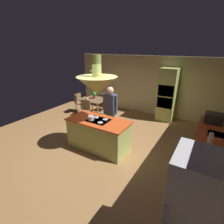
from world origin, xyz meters
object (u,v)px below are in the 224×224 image
at_px(kitchen_island, 99,134).
at_px(cooking_pot_on_cooktop, 91,118).
at_px(oven_tower, 167,95).
at_px(person_at_island, 110,110).
at_px(chair_facing_island, 85,109).
at_px(refrigerator, 195,211).
at_px(canister_sugar, 211,137).
at_px(chair_by_back_wall, 103,101).
at_px(canister_flour, 210,140).
at_px(microwave_on_counter, 214,118).
at_px(dining_table, 95,101).
at_px(cup_on_table, 87,99).
at_px(chair_at_corner, 80,102).
at_px(potted_plant_on_table, 94,95).

height_order(kitchen_island, cooking_pot_on_cooktop, cooking_pot_on_cooktop).
distance_m(oven_tower, person_at_island, 2.77).
bearing_deg(chair_facing_island, refrigerator, -34.84).
bearing_deg(chair_facing_island, canister_sugar, -12.91).
distance_m(chair_by_back_wall, canister_flour, 5.23).
height_order(refrigerator, microwave_on_counter, refrigerator).
xyz_separation_m(dining_table, person_at_island, (1.66, -1.39, 0.36)).
height_order(canister_flour, microwave_on_counter, microwave_on_counter).
bearing_deg(chair_by_back_wall, cup_on_table, 76.31).
relative_size(chair_by_back_wall, chair_at_corner, 1.00).
bearing_deg(potted_plant_on_table, chair_by_back_wall, 83.60).
relative_size(oven_tower, microwave_on_counter, 4.64).
xyz_separation_m(canister_flour, canister_sugar, (0.00, 0.18, 0.01)).
bearing_deg(canister_sugar, canister_flour, -90.00).
height_order(oven_tower, cooking_pot_on_cooktop, oven_tower).
height_order(kitchen_island, microwave_on_counter, microwave_on_counter).
distance_m(person_at_island, microwave_on_counter, 2.98).
bearing_deg(potted_plant_on_table, person_at_island, -40.23).
relative_size(kitchen_island, canister_sugar, 10.27).
distance_m(oven_tower, chair_facing_island, 3.38).
xyz_separation_m(oven_tower, person_at_island, (-1.14, -2.53, -0.05)).
relative_size(potted_plant_on_table, canister_sugar, 1.69).
bearing_deg(potted_plant_on_table, microwave_on_counter, -8.28).
bearing_deg(canister_flour, cooking_pot_on_cooktop, -173.51).
distance_m(dining_table, cooking_pot_on_cooktop, 2.73).
distance_m(chair_facing_island, cup_on_table, 0.58).
height_order(dining_table, potted_plant_on_table, potted_plant_on_table).
bearing_deg(microwave_on_counter, canister_sugar, -90.00).
bearing_deg(canister_flour, potted_plant_on_table, 156.88).
bearing_deg(cooking_pot_on_cooktop, chair_facing_island, 134.60).
relative_size(chair_by_back_wall, canister_sugar, 4.89).
distance_m(dining_table, person_at_island, 2.19).
xyz_separation_m(dining_table, chair_facing_island, (0.00, -0.67, -0.15)).
bearing_deg(kitchen_island, refrigerator, -31.27).
bearing_deg(microwave_on_counter, chair_at_corner, 173.73).
xyz_separation_m(refrigerator, microwave_on_counter, (0.04, 3.21, 0.21)).
bearing_deg(chair_at_corner, cooking_pot_on_cooktop, -132.85).
distance_m(dining_table, microwave_on_counter, 4.60).
height_order(refrigerator, chair_facing_island, refrigerator).
relative_size(refrigerator, chair_by_back_wall, 1.97).
xyz_separation_m(oven_tower, refrigerator, (1.70, -4.94, -0.21)).
relative_size(kitchen_island, dining_table, 1.88).
bearing_deg(potted_plant_on_table, chair_facing_island, -84.92).
bearing_deg(dining_table, canister_sugar, -20.63).
height_order(cup_on_table, microwave_on_counter, microwave_on_counter).
bearing_deg(kitchen_island, person_at_island, 92.99).
bearing_deg(canister_sugar, potted_plant_on_table, 158.81).
relative_size(chair_at_corner, cup_on_table, 9.67).
bearing_deg(chair_by_back_wall, chair_at_corner, 37.71).
bearing_deg(canister_flour, cup_on_table, 160.71).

